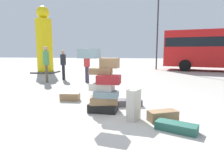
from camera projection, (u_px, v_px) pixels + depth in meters
ground_plane at (119, 119)px, 4.79m from camera, size 80.00×80.00×0.00m
suitcase_tower at (103, 86)px, 5.28m from camera, size 1.06×0.70×1.62m
suitcase_brown_upright_blue at (163, 116)px, 4.64m from camera, size 0.73×0.55×0.24m
suitcase_teal_left_side at (176, 127)px, 4.05m from camera, size 0.86×0.61×0.17m
suitcase_cream_foreground_far at (134, 105)px, 4.66m from camera, size 0.32×0.41×0.72m
suitcase_brown_white_trunk at (70, 97)px, 6.56m from camera, size 0.61×0.31×0.24m
suitcase_charcoal_right_side at (129, 103)px, 5.93m from camera, size 0.80×0.52×0.19m
person_bearded_onlooker at (46, 61)px, 10.25m from camera, size 0.30×0.31×1.79m
person_tourist_with_camera at (63, 62)px, 11.15m from camera, size 0.30×0.34×1.61m
person_passerby_in_red at (87, 63)px, 10.09m from camera, size 0.30×0.30×1.68m
yellow_dummy_statue at (44, 44)px, 14.57m from camera, size 1.58×1.58×4.64m
lamp_post at (158, 17)px, 16.90m from camera, size 0.36×0.36×6.78m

